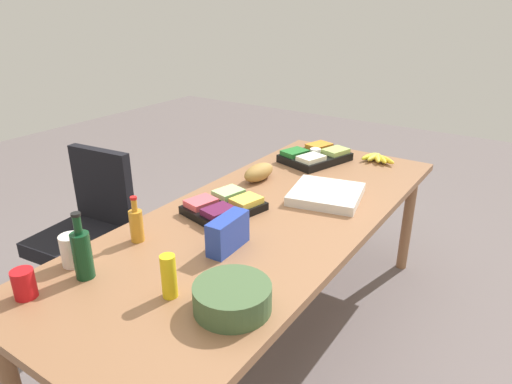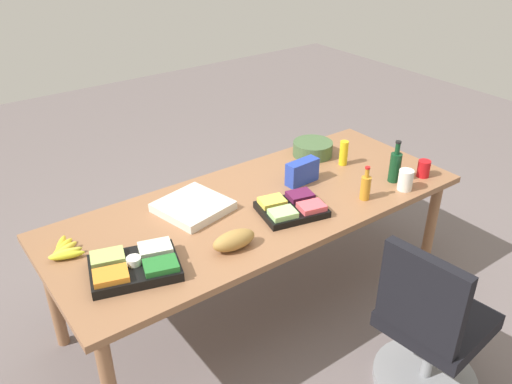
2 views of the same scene
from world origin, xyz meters
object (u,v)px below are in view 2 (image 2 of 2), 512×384
Objects in this scene: office_chair at (429,335)px; dressing_bottle at (366,187)px; chip_bag_blue at (302,172)px; fruit_platter at (292,208)px; veggie_tray at (135,266)px; red_solo_cup at (424,169)px; bread_loaf at (234,240)px; pizza_box at (193,206)px; conference_table at (259,213)px; wine_bottle at (395,166)px; banana_bunch at (64,250)px; salad_bowl at (313,149)px; mustard_bottle at (344,153)px; mayo_jar at (405,180)px.

office_chair is 4.46× the size of dressing_bottle.
fruit_platter is (-0.28, -0.24, -0.04)m from chip_bag_blue.
veggie_tray is 1.94m from red_solo_cup.
office_chair reaches higher than chip_bag_blue.
pizza_box is at bearing 87.33° from bread_loaf.
conference_table is 9.10× the size of wine_bottle.
veggie_tray is 2.11× the size of banana_bunch.
wine_bottle is at bearing -75.11° from salad_bowl.
mustard_bottle is 1.86m from banana_bunch.
office_chair is 1.08m from wine_bottle.
conference_table is at bearing -172.45° from chip_bag_blue.
conference_table is 2.62× the size of office_chair.
pizza_box is at bearing 171.13° from chip_bag_blue.
veggie_tray is 4.44× the size of red_solo_cup.
office_chair is 8.66× the size of red_solo_cup.
bread_loaf is (-0.75, -0.34, -0.02)m from chip_bag_blue.
veggie_tray is 0.96m from fruit_platter.
dressing_bottle is 0.29m from mayo_jar.
veggie_tray is at bearing 174.74° from red_solo_cup.
mustard_bottle is 1.65m from veggie_tray.
pizza_box is 2.74× the size of mayo_jar.
mustard_bottle is at bearing 68.18° from office_chair.
wine_bottle reaches higher than banana_bunch.
bread_loaf reaches higher than veggie_tray.
chip_bag_blue is at bearing 40.40° from fruit_platter.
dressing_bottle is 0.92m from bread_loaf.
fruit_platter is at bearing -66.01° from conference_table.
banana_bunch is 2.22m from red_solo_cup.
banana_bunch is 2.00m from mayo_jar.
wine_bottle reaches higher than conference_table.
veggie_tray is at bearing 172.49° from mayo_jar.
office_chair reaches higher than salad_bowl.
mustard_bottle is 0.73× the size of banana_bunch.
wine_bottle reaches higher than mustard_bottle.
conference_table is 0.90m from veggie_tray.
red_solo_cup reaches higher than salad_bowl.
conference_table is 6.05× the size of fruit_platter.
red_solo_cup is at bearing -2.38° from bread_loaf.
fruit_platter is at bearing 163.27° from dressing_bottle.
veggie_tray is (-0.52, -0.33, 0.01)m from pizza_box.
wine_bottle is 0.22m from red_solo_cup.
pizza_box reaches higher than conference_table.
red_solo_cup is (0.20, -0.07, -0.05)m from wine_bottle.
pizza_box is at bearing 32.75° from veggie_tray.
conference_table is 0.91m from wine_bottle.
salad_bowl is at bearing 39.76° from fruit_platter.
mustard_bottle is 1.20m from bread_loaf.
chip_bag_blue is 0.79m from red_solo_cup.
conference_table is 9.12× the size of salad_bowl.
mustard_bottle is 0.70× the size of bread_loaf.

